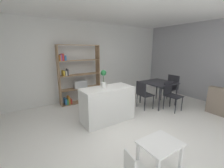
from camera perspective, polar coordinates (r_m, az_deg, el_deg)
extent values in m
plane|color=silver|center=(3.65, 5.40, -17.24)|extent=(10.13, 10.13, 0.00)
cube|color=silver|center=(5.50, -11.83, 8.38)|extent=(7.36, 0.06, 2.79)
cube|color=#9E9EA3|center=(6.13, 33.93, 6.89)|extent=(0.06, 5.41, 2.79)
cube|color=white|center=(3.88, -1.83, -7.81)|extent=(1.34, 0.63, 0.89)
cylinder|color=white|center=(3.73, -3.27, -0.40)|extent=(0.12, 0.12, 0.14)
cylinder|color=#476633|center=(3.69, -3.30, 2.05)|extent=(0.01, 0.01, 0.19)
sphere|color=#206634|center=(3.67, -3.33, 4.31)|extent=(0.15, 0.15, 0.15)
cube|color=#997551|center=(5.01, -19.95, 2.75)|extent=(0.02, 0.30, 1.99)
cube|color=#997551|center=(5.48, -5.53, 4.37)|extent=(0.02, 0.30, 1.99)
cube|color=#997551|center=(5.13, -13.00, 14.49)|extent=(1.42, 0.30, 0.02)
cube|color=#997551|center=(5.45, -11.90, -6.59)|extent=(1.42, 0.30, 0.02)
cube|color=#997551|center=(5.31, -12.16, -1.55)|extent=(1.38, 0.30, 0.02)
cube|color=#997551|center=(5.20, -12.43, 3.62)|extent=(1.38, 0.30, 0.02)
cube|color=#997551|center=(5.14, -12.70, 8.96)|extent=(1.38, 0.30, 0.02)
cube|color=#2D6BAD|center=(5.26, -17.64, -6.39)|extent=(0.06, 0.24, 0.21)
cube|color=#338E4C|center=(5.28, -17.01, -6.49)|extent=(0.05, 0.24, 0.17)
cube|color=orange|center=(5.28, -16.46, -5.93)|extent=(0.05, 0.24, 0.26)
cube|color=red|center=(5.31, -15.76, -6.32)|extent=(0.04, 0.24, 0.16)
cube|color=gold|center=(5.03, -18.36, 4.03)|extent=(0.05, 0.24, 0.17)
cube|color=silver|center=(5.05, -17.55, 4.06)|extent=(0.05, 0.24, 0.16)
cube|color=#38383D|center=(5.06, -16.96, 4.42)|extent=(0.03, 0.24, 0.21)
cube|color=orange|center=(4.96, -19.76, 9.50)|extent=(0.03, 0.24, 0.18)
cube|color=#8E4793|center=(4.96, -19.32, 9.67)|extent=(0.03, 0.24, 0.20)
cube|color=red|center=(4.98, -18.69, 9.83)|extent=(0.05, 0.24, 0.22)
cube|color=#2D6BAD|center=(5.00, -17.91, 9.56)|extent=(0.06, 0.24, 0.16)
cube|color=#B7BABC|center=(5.27, -12.25, -0.07)|extent=(0.44, 0.26, 0.26)
cube|color=white|center=(2.44, 18.15, -20.95)|extent=(0.59, 0.46, 0.02)
cube|color=white|center=(2.68, 25.02, -24.96)|extent=(0.04, 0.04, 0.50)
cube|color=white|center=(2.54, 9.87, -26.12)|extent=(0.04, 0.04, 0.50)
cube|color=white|center=(2.85, 18.06, -21.73)|extent=(0.04, 0.04, 0.50)
cube|color=silver|center=(2.17, 6.83, -28.12)|extent=(0.06, 0.26, 0.27)
cube|color=#232328|center=(5.14, 17.66, 0.55)|extent=(0.95, 0.94, 0.03)
cylinder|color=#232328|center=(4.68, 17.88, -5.67)|extent=(0.04, 0.04, 0.75)
cylinder|color=#232328|center=(5.32, 23.61, -3.85)|extent=(0.04, 0.04, 0.75)
cylinder|color=#232328|center=(5.21, 10.96, -3.31)|extent=(0.04, 0.04, 0.75)
cylinder|color=#232328|center=(5.79, 16.93, -1.94)|extent=(0.04, 0.04, 0.75)
cube|color=#232328|center=(5.66, 21.31, -1.68)|extent=(0.42, 0.45, 0.03)
cube|color=#232328|center=(5.77, 22.64, 0.93)|extent=(0.03, 0.45, 0.46)
cylinder|color=#232328|center=(5.70, 18.49, -3.85)|extent=(0.03, 0.03, 0.45)
cylinder|color=#232328|center=(5.48, 21.62, -4.79)|extent=(0.03, 0.03, 0.45)
cylinder|color=#232328|center=(5.97, 20.64, -3.23)|extent=(0.03, 0.03, 0.45)
cylinder|color=#232328|center=(5.77, 23.69, -4.11)|extent=(0.03, 0.03, 0.45)
cube|color=#232328|center=(4.87, 22.70, -4.29)|extent=(0.43, 0.48, 0.03)
cube|color=#232328|center=(4.92, 20.82, -1.38)|extent=(0.41, 0.05, 0.40)
cylinder|color=#232328|center=(4.71, 23.37, -7.99)|extent=(0.03, 0.03, 0.44)
cylinder|color=#232328|center=(5.00, 25.46, -6.97)|extent=(0.03, 0.03, 0.44)
cylinder|color=#232328|center=(4.91, 19.40, -6.78)|extent=(0.03, 0.03, 0.44)
cylinder|color=#232328|center=(5.18, 21.62, -5.88)|extent=(0.03, 0.03, 0.44)
cube|color=#232328|center=(4.79, 12.79, -4.02)|extent=(0.45, 0.49, 0.03)
cube|color=#232328|center=(4.61, 11.14, -1.80)|extent=(0.08, 0.45, 0.41)
cylinder|color=#232328|center=(4.83, 15.69, -6.90)|extent=(0.03, 0.03, 0.43)
cylinder|color=#232328|center=(5.10, 12.77, -5.61)|extent=(0.03, 0.03, 0.43)
cylinder|color=#232328|center=(4.62, 12.51, -7.67)|extent=(0.03, 0.03, 0.43)
cylinder|color=#232328|center=(4.90, 9.66, -6.26)|extent=(0.03, 0.03, 0.43)
cube|color=gray|center=(5.61, 35.50, -3.33)|extent=(0.63, 0.14, 0.20)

